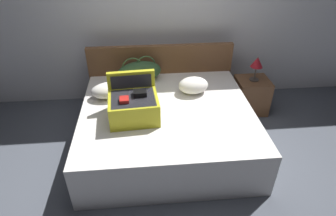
# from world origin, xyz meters

# --- Properties ---
(ground_plane) EXTENTS (12.00, 12.00, 0.00)m
(ground_plane) POSITION_xyz_m (0.00, 0.00, 0.00)
(ground_plane) COLOR #4C515B
(back_wall) EXTENTS (8.00, 0.10, 2.60)m
(back_wall) POSITION_xyz_m (0.00, 1.65, 1.30)
(back_wall) COLOR silver
(back_wall) RESTS_ON ground
(bed) EXTENTS (1.95, 1.79, 0.52)m
(bed) POSITION_xyz_m (0.00, 0.40, 0.26)
(bed) COLOR silver
(bed) RESTS_ON ground
(headboard) EXTENTS (1.99, 0.08, 0.92)m
(headboard) POSITION_xyz_m (0.00, 1.34, 0.46)
(headboard) COLOR brown
(headboard) RESTS_ON ground
(hard_case_large) EXTENTS (0.55, 0.53, 0.44)m
(hard_case_large) POSITION_xyz_m (-0.37, 0.29, 0.68)
(hard_case_large) COLOR gold
(hard_case_large) RESTS_ON bed
(duffel_bag) EXTENTS (0.63, 0.39, 0.36)m
(duffel_bag) POSITION_xyz_m (-0.30, 1.09, 0.67)
(duffel_bag) COLOR #2D4C2D
(duffel_bag) RESTS_ON bed
(pillow_near_headboard) EXTENTS (0.41, 0.34, 0.19)m
(pillow_near_headboard) POSITION_xyz_m (0.36, 0.75, 0.62)
(pillow_near_headboard) COLOR white
(pillow_near_headboard) RESTS_ON bed
(pillow_center_head) EXTENTS (0.49, 0.34, 0.18)m
(pillow_center_head) POSITION_xyz_m (-0.65, 0.73, 0.61)
(pillow_center_head) COLOR white
(pillow_center_head) RESTS_ON bed
(nightstand) EXTENTS (0.44, 0.40, 0.49)m
(nightstand) POSITION_xyz_m (1.26, 1.05, 0.25)
(nightstand) COLOR brown
(nightstand) RESTS_ON ground
(table_lamp) EXTENTS (0.16, 0.16, 0.34)m
(table_lamp) POSITION_xyz_m (1.26, 1.05, 0.74)
(table_lamp) COLOR #3F3833
(table_lamp) RESTS_ON nightstand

